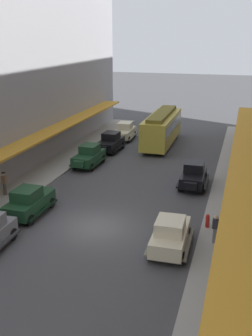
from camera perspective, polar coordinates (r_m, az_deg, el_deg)
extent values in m
plane|color=#424244|center=(24.32, -4.11, -8.35)|extent=(200.00, 200.00, 0.00)
cube|color=#99968E|center=(22.97, 13.98, -10.39)|extent=(3.00, 60.00, 0.15)
cube|color=orange|center=(21.74, 16.15, -3.76)|extent=(1.80, 54.00, 0.16)
cube|color=black|center=(30.65, 9.59, -1.25)|extent=(1.79, 3.94, 0.80)
cube|color=black|center=(30.65, 9.71, 0.22)|extent=(1.48, 1.73, 0.70)
cube|color=#8C9EA8|center=(30.65, 9.71, 0.22)|extent=(1.41, 1.70, 0.42)
cube|color=black|center=(28.64, 9.13, -2.55)|extent=(0.94, 0.38, 0.52)
cube|color=black|center=(30.69, 11.32, -1.96)|extent=(0.32, 3.51, 0.12)
cube|color=black|center=(30.85, 7.80, -1.66)|extent=(0.32, 3.51, 0.12)
cylinder|color=black|center=(29.46, 10.82, -2.98)|extent=(0.24, 0.69, 0.68)
cylinder|color=black|center=(29.60, 7.71, -2.71)|extent=(0.24, 0.69, 0.68)
cylinder|color=black|center=(32.01, 11.25, -1.25)|extent=(0.24, 0.69, 0.68)
cylinder|color=black|center=(32.14, 8.38, -1.00)|extent=(0.24, 0.69, 0.68)
cube|color=#193D23|center=(26.26, -13.60, -4.96)|extent=(1.74, 3.92, 0.80)
cube|color=#193D23|center=(25.78, -14.00, -3.63)|extent=(1.46, 1.72, 0.70)
cube|color=#8C9EA8|center=(25.78, -14.00, -3.63)|extent=(1.39, 1.68, 0.42)
cube|color=#193D23|center=(27.94, -11.40, -3.24)|extent=(0.94, 0.37, 0.52)
cube|color=black|center=(26.87, -15.30, -5.30)|extent=(0.28, 3.51, 0.12)
cube|color=black|center=(25.94, -11.73, -5.89)|extent=(0.28, 3.51, 0.12)
cylinder|color=black|center=(27.88, -13.55, -4.44)|extent=(0.23, 0.68, 0.68)
cylinder|color=black|center=(27.13, -10.60, -4.89)|extent=(0.23, 0.68, 0.68)
cylinder|color=black|center=(25.80, -16.62, -6.65)|extent=(0.23, 0.68, 0.68)
cylinder|color=black|center=(24.98, -13.51, -7.22)|extent=(0.23, 0.68, 0.68)
cube|color=black|center=(39.46, -2.27, 3.47)|extent=(1.83, 3.96, 0.80)
cube|color=black|center=(39.50, -2.15, 4.61)|extent=(1.50, 1.75, 0.70)
cube|color=#8C9EA8|center=(39.50, -2.15, 4.61)|extent=(1.42, 1.71, 0.42)
cube|color=black|center=(37.54, -3.42, 2.75)|extent=(0.95, 0.39, 0.52)
cube|color=black|center=(39.23, -0.96, 2.91)|extent=(0.36, 3.52, 0.12)
cube|color=black|center=(39.88, -3.54, 3.14)|extent=(0.36, 3.52, 0.12)
cylinder|color=black|center=(38.06, -1.85, 2.29)|extent=(0.24, 0.69, 0.68)
cylinder|color=black|center=(38.64, -4.10, 2.50)|extent=(0.24, 0.69, 0.68)
cylinder|color=black|center=(40.53, -0.50, 3.31)|extent=(0.24, 0.69, 0.68)
cylinder|color=black|center=(41.07, -2.64, 3.50)|extent=(0.24, 0.69, 0.68)
cube|color=#393A3D|center=(22.44, -17.29, -10.44)|extent=(0.40, 3.52, 0.12)
cylinder|color=black|center=(23.56, -15.87, -9.06)|extent=(0.25, 0.69, 0.68)
cube|color=beige|center=(21.74, 6.35, -9.68)|extent=(1.81, 3.95, 0.80)
cube|color=beige|center=(21.17, 6.32, -8.20)|extent=(1.49, 1.74, 0.70)
cube|color=#8C9EA8|center=(21.17, 6.32, -8.20)|extent=(1.42, 1.70, 0.42)
cube|color=beige|center=(23.60, 7.17, -7.19)|extent=(0.95, 0.39, 0.52)
cube|color=#6D6856|center=(22.02, 3.84, -10.15)|extent=(0.34, 3.52, 0.12)
cube|color=#6D6856|center=(21.79, 8.83, -10.67)|extent=(0.34, 3.52, 0.12)
cylinder|color=black|center=(23.23, 4.86, -8.79)|extent=(0.24, 0.69, 0.68)
cylinder|color=black|center=(23.04, 8.86, -9.20)|extent=(0.24, 0.69, 0.68)
cylinder|color=black|center=(20.87, 3.47, -12.13)|extent=(0.24, 0.69, 0.68)
cylinder|color=black|center=(20.67, 7.97, -12.63)|extent=(0.24, 0.69, 0.68)
cube|color=#193D23|center=(35.09, -5.33, 1.49)|extent=(1.80, 3.94, 0.80)
cube|color=#193D23|center=(35.10, -5.20, 2.77)|extent=(1.48, 1.74, 0.70)
cube|color=#8C9EA8|center=(35.10, -5.20, 2.77)|extent=(1.41, 1.70, 0.42)
cube|color=#193D23|center=(33.23, -6.78, 0.54)|extent=(0.94, 0.38, 0.52)
cube|color=black|center=(34.84, -3.88, 0.84)|extent=(0.33, 3.52, 0.12)
cube|color=black|center=(35.57, -6.72, 1.13)|extent=(0.33, 3.52, 0.12)
cylinder|color=black|center=(33.72, -4.96, 0.07)|extent=(0.24, 0.69, 0.68)
cylinder|color=black|center=(34.36, -7.44, 0.33)|extent=(0.24, 0.69, 0.68)
cylinder|color=black|center=(36.12, -3.28, 1.37)|extent=(0.24, 0.69, 0.68)
cylinder|color=black|center=(36.72, -5.62, 1.60)|extent=(0.24, 0.69, 0.68)
cube|color=beige|center=(43.95, -0.21, 5.05)|extent=(1.86, 3.97, 0.80)
cube|color=beige|center=(44.01, -0.13, 6.08)|extent=(1.51, 1.76, 0.70)
cube|color=#8C9EA8|center=(44.01, -0.13, 6.08)|extent=(1.44, 1.72, 0.42)
cube|color=beige|center=(41.94, -0.95, 4.46)|extent=(0.95, 0.40, 0.52)
cube|color=#6D6856|center=(43.80, 0.99, 4.57)|extent=(0.38, 3.52, 0.12)
cube|color=#6D6856|center=(44.26, -1.41, 4.72)|extent=(0.38, 3.52, 0.12)
cylinder|color=black|center=(42.57, 0.38, 4.05)|extent=(0.25, 0.69, 0.68)
cylinder|color=black|center=(42.97, -1.72, 4.18)|extent=(0.25, 0.69, 0.68)
cylinder|color=black|center=(45.14, 1.22, 4.89)|extent=(0.25, 0.69, 0.68)
cylinder|color=black|center=(45.52, -0.77, 5.01)|extent=(0.25, 0.69, 0.68)
cube|color=gold|center=(41.59, 5.12, 5.63)|extent=(2.62, 9.63, 2.70)
cube|color=brown|center=(41.27, 5.18, 7.70)|extent=(1.61, 8.66, 0.36)
cube|color=#8C9EA8|center=(41.48, 5.14, 6.27)|extent=(2.64, 8.86, 0.95)
cube|color=black|center=(44.70, 5.78, 4.48)|extent=(2.02, 1.23, 0.40)
cube|color=black|center=(39.23, 4.24, 2.53)|extent=(2.02, 1.23, 0.40)
cylinder|color=#B21E19|center=(24.23, 11.55, -7.49)|extent=(0.24, 0.24, 0.70)
sphere|color=#B21E19|center=(24.07, 11.60, -6.70)|extent=(0.20, 0.20, 0.20)
cylinder|color=slate|center=(22.58, 12.57, -9.37)|extent=(0.24, 0.24, 0.85)
cube|color=#26262D|center=(22.27, 12.69, -7.77)|extent=(0.36, 0.22, 0.56)
sphere|color=tan|center=(22.09, 12.77, -6.84)|extent=(0.22, 0.22, 0.22)
cylinder|color=#4C4238|center=(29.59, -16.89, -2.89)|extent=(0.24, 0.24, 0.85)
cube|color=#8C6647|center=(29.35, -17.02, -1.61)|extent=(0.36, 0.22, 0.56)
sphere|color=beige|center=(29.22, -17.09, -0.87)|extent=(0.22, 0.22, 0.22)
cylinder|color=black|center=(29.18, -17.11, -0.65)|extent=(0.28, 0.28, 0.04)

